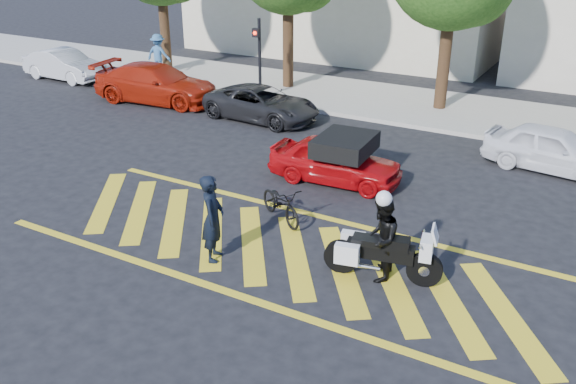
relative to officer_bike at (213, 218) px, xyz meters
The scene contains 14 objects.
ground 1.64m from the officer_bike, 47.17° to the left, with size 90.00×90.00×0.00m, color black.
sidewalk 13.04m from the officer_bike, 86.00° to the left, with size 60.00×5.00×0.15m, color #9E998E.
crosswalk 1.61m from the officer_bike, 48.41° to the left, with size 12.33×4.00×0.01m.
signal_pole 12.13m from the officer_bike, 117.56° to the left, with size 0.28×0.43×3.20m.
officer_bike is the anchor object (origin of this frame).
bicycle 2.33m from the officer_bike, 82.10° to the left, with size 0.59×1.69×0.89m, color black.
police_motorcycle 3.49m from the officer_bike, 16.80° to the left, with size 2.34×0.96×1.04m.
officer_moto 3.45m from the officer_bike, 17.00° to the left, with size 0.85×0.66×1.75m, color black.
red_convertible 5.03m from the officer_bike, 85.21° to the left, with size 1.45×3.61×1.23m, color #AC070C.
parked_far_left 17.87m from the officer_bike, 147.65° to the left, with size 1.40×4.02×1.32m, color #A6A8AD.
parked_left 12.64m from the officer_bike, 135.99° to the left, with size 2.05×5.05×1.47m, color #951909.
parked_mid_left 9.83m from the officer_bike, 116.04° to the left, with size 1.96×4.26×1.18m, color black.
parked_mid_right 10.31m from the officer_bike, 58.37° to the left, with size 1.52×3.79×1.29m, color white.
pedestrian_left 16.87m from the officer_bike, 134.33° to the left, with size 1.14×0.66×1.77m, color #356493.
Camera 1 is at (5.99, -9.95, 6.57)m, focal length 38.00 mm.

